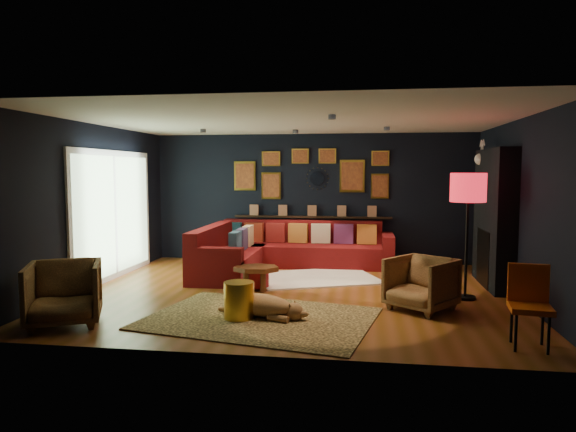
# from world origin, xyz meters

# --- Properties ---
(floor) EXTENTS (6.50, 6.50, 0.00)m
(floor) POSITION_xyz_m (0.00, 0.00, 0.00)
(floor) COLOR brown
(floor) RESTS_ON ground
(room_walls) EXTENTS (6.50, 6.50, 6.50)m
(room_walls) POSITION_xyz_m (0.00, 0.00, 1.59)
(room_walls) COLOR black
(room_walls) RESTS_ON ground
(sectional) EXTENTS (3.41, 2.69, 0.86)m
(sectional) POSITION_xyz_m (-0.61, 1.81, 0.32)
(sectional) COLOR maroon
(sectional) RESTS_ON ground
(ledge) EXTENTS (3.20, 0.12, 0.04)m
(ledge) POSITION_xyz_m (0.00, 2.68, 0.92)
(ledge) COLOR black
(ledge) RESTS_ON room_walls
(gallery_wall) EXTENTS (3.15, 0.04, 1.02)m
(gallery_wall) POSITION_xyz_m (-0.01, 2.72, 1.81)
(gallery_wall) COLOR gold
(gallery_wall) RESTS_ON room_walls
(sunburst_mirror) EXTENTS (0.47, 0.16, 0.47)m
(sunburst_mirror) POSITION_xyz_m (0.10, 2.72, 1.70)
(sunburst_mirror) COLOR silver
(sunburst_mirror) RESTS_ON room_walls
(fireplace) EXTENTS (0.31, 1.60, 2.20)m
(fireplace) POSITION_xyz_m (3.09, 0.90, 1.02)
(fireplace) COLOR black
(fireplace) RESTS_ON ground
(deer_head) EXTENTS (0.50, 0.28, 0.45)m
(deer_head) POSITION_xyz_m (3.14, 1.40, 2.05)
(deer_head) COLOR white
(deer_head) RESTS_ON fireplace
(sliding_door) EXTENTS (0.06, 2.80, 2.20)m
(sliding_door) POSITION_xyz_m (-3.22, 0.60, 1.10)
(sliding_door) COLOR white
(sliding_door) RESTS_ON ground
(ceiling_spots) EXTENTS (3.30, 2.50, 0.06)m
(ceiling_spots) POSITION_xyz_m (-0.00, 0.80, 2.56)
(ceiling_spots) COLOR black
(ceiling_spots) RESTS_ON room_walls
(shag_rug) EXTENTS (2.38, 2.08, 0.03)m
(shag_rug) POSITION_xyz_m (0.24, 1.04, 0.01)
(shag_rug) COLOR white
(shag_rug) RESTS_ON ground
(leopard_rug) EXTENTS (3.08, 2.47, 0.02)m
(leopard_rug) POSITION_xyz_m (-0.25, -1.47, 0.01)
(leopard_rug) COLOR tan
(leopard_rug) RESTS_ON ground
(coffee_table) EXTENTS (0.78, 0.63, 0.36)m
(coffee_table) POSITION_xyz_m (-0.60, -0.01, 0.31)
(coffee_table) COLOR #5D2E15
(coffee_table) RESTS_ON shag_rug
(pouf) EXTENTS (0.48, 0.48, 0.31)m
(pouf) POSITION_xyz_m (-0.68, 0.20, 0.18)
(pouf) COLOR #A51B25
(pouf) RESTS_ON shag_rug
(armchair_left) EXTENTS (1.07, 1.04, 0.84)m
(armchair_left) POSITION_xyz_m (-2.53, -2.05, 0.42)
(armchair_left) COLOR #BF8142
(armchair_left) RESTS_ON ground
(armchair_right) EXTENTS (1.03, 1.03, 0.78)m
(armchair_right) POSITION_xyz_m (1.80, -0.75, 0.39)
(armchair_right) COLOR #BF8142
(armchair_right) RESTS_ON ground
(gold_stool) EXTENTS (0.38, 0.38, 0.47)m
(gold_stool) POSITION_xyz_m (-0.50, -1.53, 0.24)
(gold_stool) COLOR gold
(gold_stool) RESTS_ON ground
(orange_chair) EXTENTS (0.46, 0.46, 0.87)m
(orange_chair) POSITION_xyz_m (2.76, -2.05, 0.51)
(orange_chair) COLOR black
(orange_chair) RESTS_ON ground
(floor_lamp) EXTENTS (0.50, 0.50, 1.82)m
(floor_lamp) POSITION_xyz_m (2.50, -0.05, 1.54)
(floor_lamp) COLOR black
(floor_lamp) RESTS_ON ground
(dog) EXTENTS (1.36, 0.95, 0.39)m
(dog) POSITION_xyz_m (-0.26, -1.39, 0.21)
(dog) COLOR tan
(dog) RESTS_ON leopard_rug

